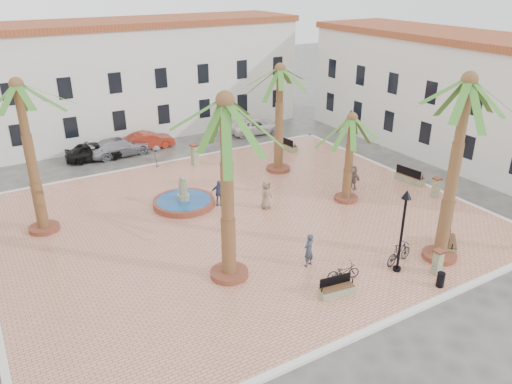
% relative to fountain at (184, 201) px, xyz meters
% --- Properties ---
extents(ground, '(120.00, 120.00, 0.00)m').
position_rel_fountain_xyz_m(ground, '(2.08, -3.35, -0.41)').
color(ground, '#56544F').
rests_on(ground, ground).
extents(plaza, '(26.00, 22.00, 0.15)m').
position_rel_fountain_xyz_m(plaza, '(2.08, -3.35, -0.34)').
color(plaza, tan).
rests_on(plaza, ground).
extents(kerb_n, '(26.30, 0.30, 0.16)m').
position_rel_fountain_xyz_m(kerb_n, '(2.08, 7.65, -0.33)').
color(kerb_n, silver).
rests_on(kerb_n, ground).
extents(kerb_s, '(26.30, 0.30, 0.16)m').
position_rel_fountain_xyz_m(kerb_s, '(2.08, -14.35, -0.33)').
color(kerb_s, silver).
rests_on(kerb_s, ground).
extents(kerb_e, '(0.30, 22.30, 0.16)m').
position_rel_fountain_xyz_m(kerb_e, '(15.08, -3.35, -0.33)').
color(kerb_e, silver).
rests_on(kerb_e, ground).
extents(building_north, '(30.40, 7.40, 9.50)m').
position_rel_fountain_xyz_m(building_north, '(2.08, 16.64, 4.35)').
color(building_north, silver).
rests_on(building_north, ground).
extents(building_east, '(7.40, 26.40, 9.00)m').
position_rel_fountain_xyz_m(building_east, '(22.07, -1.35, 4.11)').
color(building_east, silver).
rests_on(building_east, ground).
extents(fountain, '(3.71, 3.71, 1.91)m').
position_rel_fountain_xyz_m(fountain, '(0.00, 0.00, 0.00)').
color(fountain, brown).
rests_on(fountain, plaza).
extents(palm_nw, '(5.22, 5.22, 8.33)m').
position_rel_fountain_xyz_m(palm_nw, '(-7.82, 0.99, 6.83)').
color(palm_nw, brown).
rests_on(palm_nw, plaza).
extents(palm_sw, '(5.73, 5.73, 8.66)m').
position_rel_fountain_xyz_m(palm_sw, '(-1.22, -8.16, 7.06)').
color(palm_sw, brown).
rests_on(palm_sw, plaza).
extents(palm_s, '(5.41, 5.41, 9.13)m').
position_rel_fountain_xyz_m(palm_s, '(8.45, -12.05, 7.57)').
color(palm_s, brown).
rests_on(palm_s, plaza).
extents(palm_e, '(4.72, 4.72, 5.55)m').
position_rel_fountain_xyz_m(palm_e, '(8.93, -4.41, 4.24)').
color(palm_e, brown).
rests_on(palm_e, plaza).
extents(palm_ne, '(5.46, 5.46, 7.51)m').
position_rel_fountain_xyz_m(palm_ne, '(8.08, 1.97, 6.00)').
color(palm_ne, brown).
rests_on(palm_ne, plaza).
extents(bench_s, '(1.68, 0.72, 0.86)m').
position_rel_fountain_xyz_m(bench_s, '(2.11, -11.88, -0.02)').
color(bench_s, gray).
rests_on(bench_s, plaza).
extents(bench_se, '(1.66, 1.58, 0.93)m').
position_rel_fountain_xyz_m(bench_se, '(9.66, -11.68, 0.00)').
color(bench_se, gray).
rests_on(bench_se, plaza).
extents(bench_e, '(0.89, 2.07, 1.06)m').
position_rel_fountain_xyz_m(bench_e, '(14.46, -4.38, 0.04)').
color(bench_e, gray).
rests_on(bench_e, plaza).
extents(bench_ne, '(0.73, 1.87, 0.97)m').
position_rel_fountain_xyz_m(bench_ne, '(11.17, 5.33, 0.01)').
color(bench_ne, gray).
rests_on(bench_ne, plaza).
extents(lamppost_s, '(0.45, 0.45, 4.16)m').
position_rel_fountain_xyz_m(lamppost_s, '(5.80, -11.82, 2.56)').
color(lamppost_s, black).
rests_on(lamppost_s, plaza).
extents(lamppost_e, '(0.48, 0.48, 4.41)m').
position_rel_fountain_xyz_m(lamppost_e, '(12.16, -0.64, 2.73)').
color(lamppost_e, black).
rests_on(lamppost_e, plaza).
extents(bollard_se, '(0.45, 0.45, 1.25)m').
position_rel_fountain_xyz_m(bollard_se, '(7.18, -12.95, 0.38)').
color(bollard_se, gray).
rests_on(bollard_se, plaza).
extents(bollard_n, '(0.64, 0.64, 1.55)m').
position_rel_fountain_xyz_m(bollard_n, '(3.47, 5.99, 0.54)').
color(bollard_n, gray).
rests_on(bollard_n, plaza).
extents(bollard_e, '(0.46, 0.46, 1.28)m').
position_rel_fountain_xyz_m(bollard_e, '(14.01, -6.93, 0.40)').
color(bollard_e, gray).
rests_on(bollard_e, plaza).
extents(litter_bin, '(0.36, 0.36, 0.70)m').
position_rel_fountain_xyz_m(litter_bin, '(6.50, -13.75, 0.09)').
color(litter_bin, black).
rests_on(litter_bin, plaza).
extents(cyclist_a, '(0.71, 0.58, 1.69)m').
position_rel_fountain_xyz_m(cyclist_a, '(2.45, -9.30, 0.59)').
color(cyclist_a, '#2E3746').
rests_on(cyclist_a, plaza).
extents(bicycle_a, '(1.65, 0.93, 0.82)m').
position_rel_fountain_xyz_m(bicycle_a, '(3.13, -11.09, 0.15)').
color(bicycle_a, black).
rests_on(bicycle_a, plaza).
extents(bicycle_b, '(1.86, 0.79, 1.09)m').
position_rel_fountain_xyz_m(bicycle_b, '(6.33, -11.36, 0.28)').
color(bicycle_b, black).
rests_on(bicycle_b, plaza).
extents(pedestrian_fountain_a, '(1.01, 0.85, 1.76)m').
position_rel_fountain_xyz_m(pedestrian_fountain_a, '(4.06, -2.87, 0.62)').
color(pedestrian_fountain_a, '#846653').
rests_on(pedestrian_fountain_a, plaza).
extents(pedestrian_fountain_b, '(1.00, 0.77, 1.58)m').
position_rel_fountain_xyz_m(pedestrian_fountain_b, '(1.85, -1.04, 0.53)').
color(pedestrian_fountain_b, '#373F63').
rests_on(pedestrian_fountain_b, plaza).
extents(pedestrian_north, '(0.83, 1.12, 1.55)m').
position_rel_fountain_xyz_m(pedestrian_north, '(0.98, 7.05, 0.52)').
color(pedestrian_north, '#56555B').
rests_on(pedestrian_north, plaza).
extents(pedestrian_east, '(0.50, 1.46, 1.56)m').
position_rel_fountain_xyz_m(pedestrian_east, '(10.46, -3.24, 0.52)').
color(pedestrian_east, slate).
rests_on(pedestrian_east, plaza).
extents(car_black, '(4.30, 2.06, 1.42)m').
position_rel_fountain_xyz_m(car_black, '(-2.52, 11.14, 0.30)').
color(car_black, black).
rests_on(car_black, ground).
extents(car_red, '(4.18, 1.62, 1.36)m').
position_rel_fountain_xyz_m(car_red, '(1.91, 11.63, 0.27)').
color(car_red, maroon).
rests_on(car_red, ground).
extents(car_silver, '(4.90, 2.19, 1.39)m').
position_rel_fountain_xyz_m(car_silver, '(-0.56, 11.18, 0.29)').
color(car_silver, '#9A99A1').
rests_on(car_silver, ground).
extents(car_white, '(4.94, 2.67, 1.32)m').
position_rel_fountain_xyz_m(car_white, '(11.48, 10.78, 0.25)').
color(car_white, white).
rests_on(car_white, ground).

